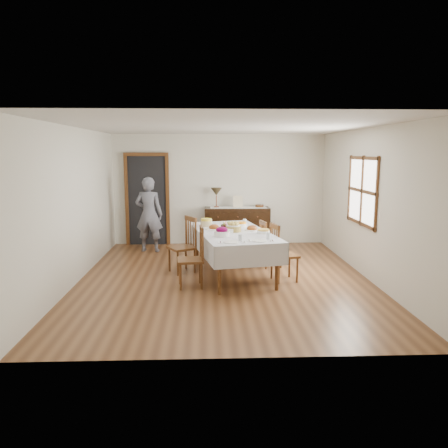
{
  "coord_description": "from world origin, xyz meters",
  "views": [
    {
      "loc": [
        -0.3,
        -7.37,
        2.18
      ],
      "look_at": [
        0.0,
        0.1,
        0.95
      ],
      "focal_mm": 35.0,
      "sensor_mm": 36.0,
      "label": 1
    }
  ],
  "objects_px": {
    "chair_right_near": "(282,252)",
    "table_lamp": "(216,192)",
    "sideboard": "(237,227)",
    "dining_table": "(233,237)",
    "chair_left_near": "(194,257)",
    "chair_left_far": "(184,244)",
    "chair_right_far": "(269,244)",
    "person": "(149,212)"
  },
  "relations": [
    {
      "from": "table_lamp",
      "to": "sideboard",
      "type": "bearing_deg",
      "value": -3.78
    },
    {
      "from": "dining_table",
      "to": "chair_left_far",
      "type": "xyz_separation_m",
      "value": [
        -0.87,
        0.29,
        -0.19
      ]
    },
    {
      "from": "dining_table",
      "to": "chair_left_near",
      "type": "relative_size",
      "value": 2.53
    },
    {
      "from": "chair_right_far",
      "to": "sideboard",
      "type": "xyz_separation_m",
      "value": [
        -0.47,
        1.96,
        0.0
      ]
    },
    {
      "from": "chair_left_near",
      "to": "sideboard",
      "type": "distance_m",
      "value": 3.29
    },
    {
      "from": "chair_left_near",
      "to": "dining_table",
      "type": "bearing_deg",
      "value": 127.53
    },
    {
      "from": "chair_left_near",
      "to": "chair_right_far",
      "type": "relative_size",
      "value": 1.11
    },
    {
      "from": "chair_right_far",
      "to": "sideboard",
      "type": "bearing_deg",
      "value": 1.22
    },
    {
      "from": "chair_left_far",
      "to": "chair_left_near",
      "type": "bearing_deg",
      "value": -18.43
    },
    {
      "from": "chair_right_near",
      "to": "chair_right_far",
      "type": "bearing_deg",
      "value": -6.72
    },
    {
      "from": "chair_right_far",
      "to": "person",
      "type": "distance_m",
      "value": 2.88
    },
    {
      "from": "dining_table",
      "to": "chair_right_far",
      "type": "bearing_deg",
      "value": 26.75
    },
    {
      "from": "dining_table",
      "to": "table_lamp",
      "type": "height_order",
      "value": "table_lamp"
    },
    {
      "from": "chair_left_near",
      "to": "sideboard",
      "type": "height_order",
      "value": "chair_left_near"
    },
    {
      "from": "dining_table",
      "to": "chair_right_far",
      "type": "relative_size",
      "value": 2.81
    },
    {
      "from": "chair_left_far",
      "to": "table_lamp",
      "type": "height_order",
      "value": "table_lamp"
    },
    {
      "from": "chair_right_near",
      "to": "person",
      "type": "height_order",
      "value": "person"
    },
    {
      "from": "table_lamp",
      "to": "chair_right_far",
      "type": "bearing_deg",
      "value": -64.39
    },
    {
      "from": "person",
      "to": "chair_right_far",
      "type": "bearing_deg",
      "value": 156.89
    },
    {
      "from": "chair_left_far",
      "to": "sideboard",
      "type": "distance_m",
      "value": 2.51
    },
    {
      "from": "sideboard",
      "to": "chair_left_far",
      "type": "bearing_deg",
      "value": -116.62
    },
    {
      "from": "dining_table",
      "to": "person",
      "type": "height_order",
      "value": "person"
    },
    {
      "from": "chair_left_near",
      "to": "chair_left_far",
      "type": "height_order",
      "value": "chair_left_far"
    },
    {
      "from": "sideboard",
      "to": "table_lamp",
      "type": "height_order",
      "value": "table_lamp"
    },
    {
      "from": "chair_left_near",
      "to": "person",
      "type": "xyz_separation_m",
      "value": [
        -1.06,
        2.65,
        0.38
      ]
    },
    {
      "from": "chair_right_near",
      "to": "table_lamp",
      "type": "distance_m",
      "value": 3.19
    },
    {
      "from": "dining_table",
      "to": "chair_left_near",
      "type": "distance_m",
      "value": 0.95
    },
    {
      "from": "chair_left_near",
      "to": "sideboard",
      "type": "xyz_separation_m",
      "value": [
        0.93,
        3.16,
        -0.05
      ]
    },
    {
      "from": "chair_left_far",
      "to": "chair_right_far",
      "type": "height_order",
      "value": "chair_left_far"
    },
    {
      "from": "dining_table",
      "to": "sideboard",
      "type": "xyz_separation_m",
      "value": [
        0.25,
        2.53,
        -0.25
      ]
    },
    {
      "from": "dining_table",
      "to": "table_lamp",
      "type": "relative_size",
      "value": 5.48
    },
    {
      "from": "chair_left_near",
      "to": "chair_right_far",
      "type": "height_order",
      "value": "chair_left_near"
    },
    {
      "from": "dining_table",
      "to": "chair_right_near",
      "type": "bearing_deg",
      "value": -34.99
    },
    {
      "from": "dining_table",
      "to": "chair_left_near",
      "type": "bearing_deg",
      "value": -148.16
    },
    {
      "from": "chair_left_far",
      "to": "sideboard",
      "type": "height_order",
      "value": "chair_left_far"
    },
    {
      "from": "chair_right_near",
      "to": "table_lamp",
      "type": "height_order",
      "value": "table_lamp"
    },
    {
      "from": "chair_right_near",
      "to": "sideboard",
      "type": "xyz_separation_m",
      "value": [
        -0.56,
        2.89,
        -0.05
      ]
    },
    {
      "from": "sideboard",
      "to": "dining_table",
      "type": "bearing_deg",
      "value": -95.67
    },
    {
      "from": "chair_right_near",
      "to": "person",
      "type": "bearing_deg",
      "value": 34.6
    },
    {
      "from": "chair_left_far",
      "to": "sideboard",
      "type": "xyz_separation_m",
      "value": [
        1.12,
        2.24,
        -0.06
      ]
    },
    {
      "from": "chair_left_near",
      "to": "chair_right_near",
      "type": "relative_size",
      "value": 1.01
    },
    {
      "from": "dining_table",
      "to": "sideboard",
      "type": "distance_m",
      "value": 2.55
    }
  ]
}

